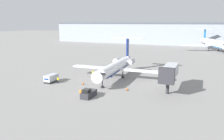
{
  "coord_description": "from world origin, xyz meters",
  "views": [
    {
      "loc": [
        21.55,
        -37.5,
        15.19
      ],
      "look_at": [
        0.0,
        12.62,
        3.24
      ],
      "focal_mm": 35.0,
      "sensor_mm": 36.0,
      "label": 1
    }
  ],
  "objects_px": {
    "traffic_cone_left": "(83,83)",
    "jet_bridge": "(170,72)",
    "airplane_main": "(116,66)",
    "worker_on_apron": "(58,80)",
    "pushback_tug": "(89,94)",
    "airplane_parked_far_left": "(215,44)",
    "traffic_cone_right": "(127,89)",
    "worker_near_tug": "(81,93)",
    "worker_by_wing": "(93,73)",
    "luggage_cart": "(51,78)"
  },
  "relations": [
    {
      "from": "traffic_cone_left",
      "to": "jet_bridge",
      "type": "xyz_separation_m",
      "value": [
        20.56,
        2.7,
        4.04
      ]
    },
    {
      "from": "airplane_main",
      "to": "worker_on_apron",
      "type": "relative_size",
      "value": 15.72
    },
    {
      "from": "pushback_tug",
      "to": "airplane_parked_far_left",
      "type": "relative_size",
      "value": 0.12
    },
    {
      "from": "traffic_cone_left",
      "to": "airplane_parked_far_left",
      "type": "height_order",
      "value": "airplane_parked_far_left"
    },
    {
      "from": "traffic_cone_right",
      "to": "airplane_main",
      "type": "bearing_deg",
      "value": 124.13
    },
    {
      "from": "worker_near_tug",
      "to": "traffic_cone_right",
      "type": "distance_m",
      "value": 10.93
    },
    {
      "from": "airplane_parked_far_left",
      "to": "pushback_tug",
      "type": "bearing_deg",
      "value": -105.82
    },
    {
      "from": "worker_on_apron",
      "to": "worker_near_tug",
      "type": "bearing_deg",
      "value": -32.2
    },
    {
      "from": "airplane_main",
      "to": "worker_by_wing",
      "type": "distance_m",
      "value": 7.29
    },
    {
      "from": "worker_by_wing",
      "to": "airplane_parked_far_left",
      "type": "relative_size",
      "value": 0.05
    },
    {
      "from": "luggage_cart",
      "to": "worker_on_apron",
      "type": "bearing_deg",
      "value": -1.61
    },
    {
      "from": "airplane_main",
      "to": "worker_on_apron",
      "type": "height_order",
      "value": "airplane_main"
    },
    {
      "from": "pushback_tug",
      "to": "worker_by_wing",
      "type": "xyz_separation_m",
      "value": [
        -7.55,
        15.84,
        0.18
      ]
    },
    {
      "from": "worker_on_apron",
      "to": "airplane_parked_far_left",
      "type": "height_order",
      "value": "airplane_parked_far_left"
    },
    {
      "from": "pushback_tug",
      "to": "worker_on_apron",
      "type": "bearing_deg",
      "value": 153.13
    },
    {
      "from": "pushback_tug",
      "to": "traffic_cone_left",
      "type": "xyz_separation_m",
      "value": [
        -5.95,
        7.69,
        -0.36
      ]
    },
    {
      "from": "traffic_cone_left",
      "to": "traffic_cone_right",
      "type": "bearing_deg",
      "value": -0.61
    },
    {
      "from": "traffic_cone_left",
      "to": "pushback_tug",
      "type": "bearing_deg",
      "value": -52.28
    },
    {
      "from": "worker_near_tug",
      "to": "pushback_tug",
      "type": "bearing_deg",
      "value": 16.67
    },
    {
      "from": "traffic_cone_right",
      "to": "worker_on_apron",
      "type": "bearing_deg",
      "value": -175.92
    },
    {
      "from": "airplane_parked_far_left",
      "to": "airplane_main",
      "type": "bearing_deg",
      "value": -109.8
    },
    {
      "from": "worker_near_tug",
      "to": "worker_on_apron",
      "type": "height_order",
      "value": "worker_near_tug"
    },
    {
      "from": "airplane_parked_far_left",
      "to": "jet_bridge",
      "type": "distance_m",
      "value": 81.62
    },
    {
      "from": "luggage_cart",
      "to": "airplane_main",
      "type": "bearing_deg",
      "value": 38.27
    },
    {
      "from": "traffic_cone_right",
      "to": "airplane_parked_far_left",
      "type": "xyz_separation_m",
      "value": [
        20.12,
        83.66,
        3.81
      ]
    },
    {
      "from": "pushback_tug",
      "to": "luggage_cart",
      "type": "bearing_deg",
      "value": 156.5
    },
    {
      "from": "worker_near_tug",
      "to": "worker_by_wing",
      "type": "bearing_deg",
      "value": 109.88
    },
    {
      "from": "worker_by_wing",
      "to": "traffic_cone_right",
      "type": "distance_m",
      "value": 15.65
    },
    {
      "from": "luggage_cart",
      "to": "traffic_cone_left",
      "type": "relative_size",
      "value": 4.56
    },
    {
      "from": "airplane_main",
      "to": "traffic_cone_left",
      "type": "bearing_deg",
      "value": -118.41
    },
    {
      "from": "airplane_main",
      "to": "jet_bridge",
      "type": "relative_size",
      "value": 2.65
    },
    {
      "from": "airplane_main",
      "to": "airplane_parked_far_left",
      "type": "height_order",
      "value": "airplane_parked_far_left"
    },
    {
      "from": "pushback_tug",
      "to": "traffic_cone_right",
      "type": "height_order",
      "value": "pushback_tug"
    },
    {
      "from": "airplane_main",
      "to": "traffic_cone_left",
      "type": "distance_m",
      "value": 11.21
    },
    {
      "from": "worker_on_apron",
      "to": "traffic_cone_left",
      "type": "height_order",
      "value": "worker_on_apron"
    },
    {
      "from": "worker_by_wing",
      "to": "traffic_cone_left",
      "type": "xyz_separation_m",
      "value": [
        1.6,
        -8.15,
        -0.54
      ]
    },
    {
      "from": "pushback_tug",
      "to": "traffic_cone_left",
      "type": "bearing_deg",
      "value": 127.72
    },
    {
      "from": "airplane_main",
      "to": "pushback_tug",
      "type": "bearing_deg",
      "value": -87.32
    },
    {
      "from": "worker_by_wing",
      "to": "jet_bridge",
      "type": "distance_m",
      "value": 23.09
    },
    {
      "from": "airplane_main",
      "to": "luggage_cart",
      "type": "distance_m",
      "value": 17.7
    },
    {
      "from": "pushback_tug",
      "to": "airplane_main",
      "type": "bearing_deg",
      "value": 92.68
    },
    {
      "from": "luggage_cart",
      "to": "worker_by_wing",
      "type": "distance_m",
      "value": 11.82
    },
    {
      "from": "worker_by_wing",
      "to": "traffic_cone_left",
      "type": "bearing_deg",
      "value": -78.9
    },
    {
      "from": "worker_near_tug",
      "to": "traffic_cone_left",
      "type": "xyz_separation_m",
      "value": [
        -4.31,
        8.18,
        -0.48
      ]
    },
    {
      "from": "worker_on_apron",
      "to": "worker_by_wing",
      "type": "bearing_deg",
      "value": 63.18
    },
    {
      "from": "airplane_main",
      "to": "worker_on_apron",
      "type": "distance_m",
      "value": 16.11
    },
    {
      "from": "jet_bridge",
      "to": "traffic_cone_left",
      "type": "bearing_deg",
      "value": -172.53
    },
    {
      "from": "worker_near_tug",
      "to": "airplane_parked_far_left",
      "type": "bearing_deg",
      "value": 73.32
    },
    {
      "from": "pushback_tug",
      "to": "worker_near_tug",
      "type": "distance_m",
      "value": 1.72
    },
    {
      "from": "worker_on_apron",
      "to": "airplane_parked_far_left",
      "type": "relative_size",
      "value": 0.05
    }
  ]
}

